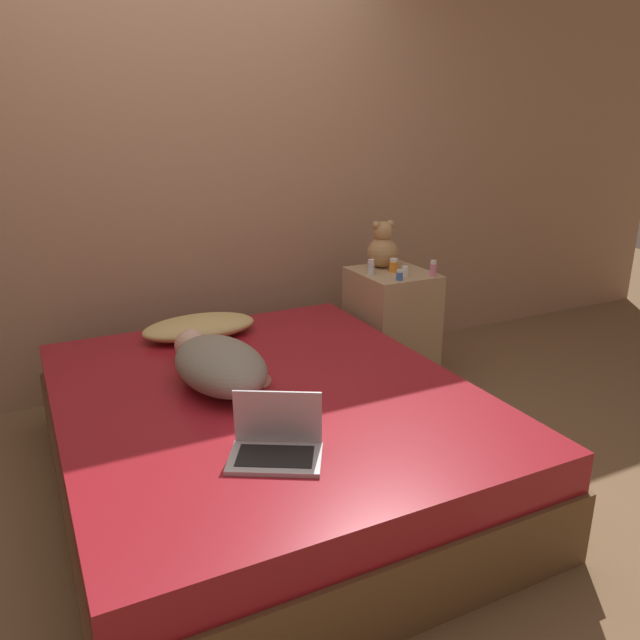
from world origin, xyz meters
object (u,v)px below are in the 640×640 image
pillow (199,327)px  bottle_blue (400,275)px  bottle_white (405,271)px  person_lying (218,363)px  laptop (276,442)px  teddy_bear (383,247)px  bottle_clear (371,267)px  bottle_pink (433,269)px  bottle_orange (394,266)px

pillow → bottle_blue: 1.15m
bottle_white → bottle_blue: bearing=-142.7°
person_lying → laptop: (-0.00, -0.66, -0.05)m
person_lying → teddy_bear: size_ratio=2.57×
bottle_clear → bottle_white: bearing=-40.4°
teddy_bear → bottle_white: (-0.00, -0.25, -0.10)m
pillow → bottle_blue: size_ratio=10.09×
teddy_bear → bottle_white: bearing=-90.1°
pillow → bottle_clear: bearing=-1.5°
bottle_white → person_lying: bearing=-159.3°
bottle_white → bottle_clear: bearing=139.6°
person_lying → teddy_bear: (1.29, 0.74, 0.25)m
person_lying → bottle_white: bearing=15.9°
laptop → bottle_pink: bottle_pink is taller
bottle_clear → teddy_bear: bearing=38.3°
pillow → person_lying: (-0.10, -0.65, 0.05)m
pillow → bottle_white: bearing=-7.5°
bottle_white → teddy_bear: bearing=89.9°
person_lying → bottle_pink: size_ratio=7.68×
laptop → bottle_pink: 1.81m
teddy_bear → bottle_orange: (-0.00, -0.13, -0.09)m
person_lying → teddy_bear: bearing=24.9°
bottle_white → bottle_clear: (-0.15, 0.13, 0.01)m
bottle_pink → person_lying: bearing=-163.9°
bottle_blue → bottle_clear: bearing=112.0°
bottle_pink → bottle_blue: bearing=175.8°
person_lying → bottle_white: 1.39m
bottle_orange → bottle_blue: bearing=-112.6°
bottle_white → bottle_clear: bottle_clear is taller
bottle_orange → bottle_pink: size_ratio=0.85×
bottle_orange → bottle_blue: (-0.07, -0.18, -0.01)m
teddy_bear → bottle_orange: bearing=-91.7°
bottle_orange → bottle_clear: (-0.15, 0.01, 0.00)m
teddy_bear → bottle_pink: teddy_bear is taller
pillow → person_lying: 0.65m
bottle_clear → bottle_blue: bottle_clear is taller
laptop → bottle_pink: bearing=66.2°
person_lying → bottle_orange: (1.29, 0.61, 0.17)m
teddy_bear → bottle_clear: bearing=-141.7°
teddy_bear → bottle_blue: teddy_bear is taller
bottle_orange → bottle_pink: bottle_pink is taller
bottle_pink → bottle_blue: (-0.22, 0.02, -0.02)m
pillow → laptop: size_ratio=1.59×
person_lying → bottle_blue: 1.30m
pillow → bottle_white: bottle_white is taller
person_lying → bottle_orange: bearing=20.3°
bottle_orange → bottle_clear: bearing=175.2°
teddy_bear → bottle_clear: 0.21m
bottle_clear → bottle_blue: size_ratio=1.50×
pillow → teddy_bear: size_ratio=2.08×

